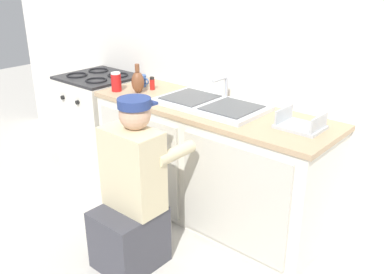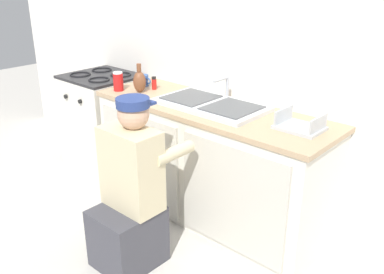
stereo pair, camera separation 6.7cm
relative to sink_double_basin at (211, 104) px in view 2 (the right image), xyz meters
name	(u,v)px [view 2 (the right image)]	position (x,y,z in m)	size (l,w,h in m)	color
ground_plane	(183,227)	(0.00, -0.30, -0.89)	(12.00, 12.00, 0.00)	beige
back_wall	(242,47)	(0.00, 0.35, 0.36)	(6.00, 0.10, 2.50)	silver
counter_cabinet	(209,164)	(0.00, -0.01, -0.47)	(1.84, 0.62, 0.84)	silver
countertop	(211,109)	(0.00, 0.00, -0.04)	(1.88, 0.62, 0.04)	tan
sink_double_basin	(211,104)	(0.00, 0.00, 0.00)	(0.80, 0.44, 0.19)	silver
stove_range	(104,121)	(-1.30, 0.00, -0.44)	(0.62, 0.62, 0.90)	silver
plumber_person	(130,199)	(0.01, -0.79, -0.43)	(0.42, 0.61, 1.10)	#3F3F47
dish_rack_tray	(300,126)	(0.70, 0.02, 0.01)	(0.28, 0.22, 0.11)	#B2B7BC
spice_bottle_red	(154,83)	(-0.64, 0.04, 0.03)	(0.04, 0.04, 0.10)	red
vase_decorative	(140,81)	(-0.66, -0.09, 0.07)	(0.10, 0.10, 0.23)	brown
coffee_mug	(144,80)	(-0.77, 0.05, 0.03)	(0.13, 0.08, 0.09)	#335699
soda_cup_red	(118,81)	(-0.82, -0.17, 0.06)	(0.08, 0.08, 0.15)	red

